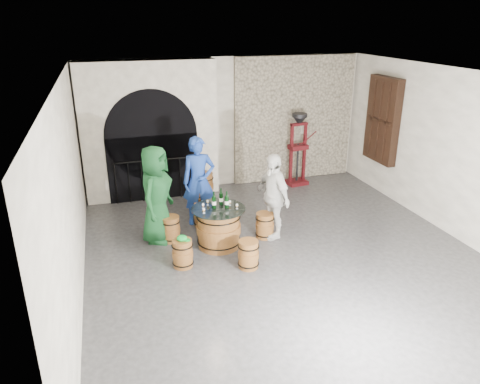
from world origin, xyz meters
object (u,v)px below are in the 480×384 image
object	(u,v)px
barrel_stool_near_left	(183,253)
wine_bottle_center	(227,201)
person_blue	(199,181)
corking_press	(298,144)
person_green	(156,194)
wine_bottle_left	(214,201)
barrel_stool_far	(203,215)
side_barrel	(204,186)
barrel_stool_near_right	(248,254)
barrel_stool_right	(265,225)
barrel_table	(219,228)
wine_bottle_right	(221,198)
barrel_stool_left	(171,229)
person_white	(273,196)

from	to	relation	value
barrel_stool_near_left	wine_bottle_center	distance (m)	1.27
person_blue	corking_press	bearing A→B (deg)	32.06
person_green	wine_bottle_center	xyz separation A→B (m)	(1.21, -0.61, -0.04)
wine_bottle_left	wine_bottle_center	size ratio (longest dim) A/B	1.00
corking_press	wine_bottle_center	bearing A→B (deg)	-141.36
barrel_stool_far	wine_bottle_center	bearing A→B (deg)	-75.03
wine_bottle_center	side_barrel	size ratio (longest dim) A/B	0.51
barrel_stool_near_right	wine_bottle_center	bearing A→B (deg)	98.25
wine_bottle_center	side_barrel	distance (m)	2.54
barrel_stool_far	barrel_stool_right	size ratio (longest dim) A/B	1.00
barrel_table	wine_bottle_center	xyz separation A→B (m)	(0.16, -0.01, 0.52)
wine_bottle_center	wine_bottle_left	bearing A→B (deg)	167.12
barrel_stool_far	wine_bottle_left	world-z (taller)	wine_bottle_left
barrel_stool_far	wine_bottle_left	size ratio (longest dim) A/B	1.57
barrel_table	barrel_stool_near_left	distance (m)	0.97
barrel_stool_near_right	wine_bottle_right	distance (m)	1.28
barrel_stool_left	wine_bottle_left	xyz separation A→B (m)	(0.77, -0.43, 0.65)
wine_bottle_right	side_barrel	world-z (taller)	wine_bottle_right
barrel_stool_left	barrel_stool_right	xyz separation A→B (m)	(1.79, -0.38, 0.00)
person_blue	wine_bottle_left	size ratio (longest dim) A/B	5.70
side_barrel	wine_bottle_center	bearing A→B (deg)	-92.31
wine_bottle_center	barrel_stool_near_right	bearing A→B (deg)	-81.75
person_white	wine_bottle_left	size ratio (longest dim) A/B	5.22
wine_bottle_right	barrel_stool_near_right	bearing A→B (deg)	-79.92
barrel_stool_right	barrel_stool_near_right	bearing A→B (deg)	-123.25
barrel_stool_far	person_white	world-z (taller)	person_white
barrel_stool_left	person_blue	bearing A→B (deg)	43.12
barrel_stool_near_right	side_barrel	distance (m)	3.37
barrel_stool_left	wine_bottle_right	distance (m)	1.18
barrel_table	barrel_stool_near_left	bearing A→B (deg)	-145.04
barrel_stool_near_right	barrel_stool_near_left	xyz separation A→B (m)	(-1.08, 0.36, 0.00)
wine_bottle_right	side_barrel	bearing A→B (deg)	85.98
barrel_stool_near_left	side_barrel	bearing A→B (deg)	70.78
wine_bottle_center	barrel_stool_far	bearing A→B (deg)	104.97
wine_bottle_left	corking_press	bearing A→B (deg)	43.31
barrel_stool_left	barrel_stool_far	bearing A→B (deg)	33.12
barrel_stool_far	wine_bottle_right	size ratio (longest dim) A/B	1.57
barrel_stool_right	wine_bottle_center	distance (m)	1.04
barrel_stool_far	person_green	distance (m)	1.23
barrel_stool_near_left	wine_bottle_center	xyz separation A→B (m)	(0.95, 0.54, 0.65)
person_green	barrel_stool_far	bearing A→B (deg)	-39.63
barrel_stool_right	person_green	bearing A→B (deg)	165.98
person_green	side_barrel	bearing A→B (deg)	-5.40
barrel_stool_far	barrel_stool_right	distance (m)	1.36
wine_bottle_right	person_green	bearing A→B (deg)	159.51
barrel_stool_left	wine_bottle_right	size ratio (longest dim) A/B	1.57
barrel_table	person_white	distance (m)	1.21
person_green	wine_bottle_right	distance (m)	1.23
barrel_stool_near_right	person_white	world-z (taller)	person_white
barrel_stool_near_right	wine_bottle_right	world-z (taller)	wine_bottle_right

